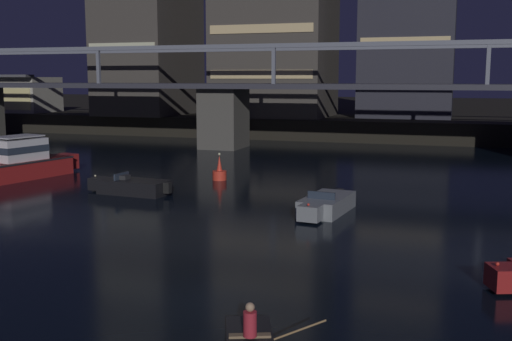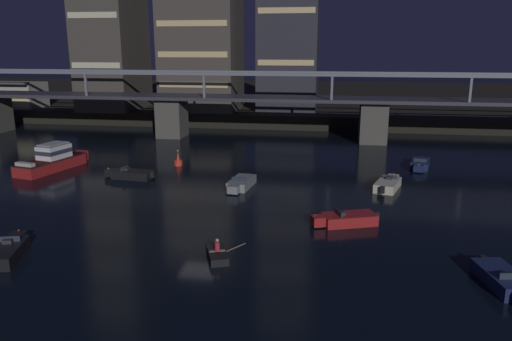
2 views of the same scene
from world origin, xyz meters
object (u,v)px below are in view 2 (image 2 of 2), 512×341
(tower_west_tall, at_px, (202,39))
(speedboat_mid_right, at_px, (504,280))
(speedboat_far_left, at_px, (420,164))
(dinghy_with_paddler, at_px, (217,254))
(speedboat_far_center, at_px, (7,251))
(speedboat_mid_left, at_px, (346,219))
(cabin_cruiser_near_left, at_px, (53,160))
(speedboat_mid_center, at_px, (131,174))
(channel_buoy, at_px, (178,161))
(speedboat_near_center, at_px, (388,184))
(waterfront_pavilion, at_px, (8,95))
(river_bridge, at_px, (269,109))
(speedboat_near_right, at_px, (241,183))

(tower_west_tall, height_order, speedboat_mid_right, tower_west_tall)
(speedboat_far_left, distance_m, dinghy_with_paddler, 31.11)
(tower_west_tall, distance_m, speedboat_far_center, 58.36)
(speedboat_mid_left, bearing_deg, dinghy_with_paddler, -137.33)
(cabin_cruiser_near_left, height_order, speedboat_far_left, cabin_cruiser_near_left)
(speedboat_mid_center, bearing_deg, tower_west_tall, 93.70)
(speedboat_far_left, height_order, channel_buoy, channel_buoy)
(speedboat_near_center, height_order, speedboat_far_center, same)
(speedboat_mid_center, bearing_deg, speedboat_far_left, 17.21)
(speedboat_near_center, distance_m, dinghy_with_paddler, 21.38)
(waterfront_pavilion, xyz_separation_m, speedboat_far_left, (66.80, -26.13, -4.02))
(speedboat_mid_left, bearing_deg, speedboat_mid_center, 154.51)
(tower_west_tall, relative_size, speedboat_mid_center, 4.59)
(waterfront_pavilion, xyz_separation_m, speedboat_mid_left, (58.57, -45.24, -4.02))
(waterfront_pavilion, bearing_deg, dinghy_with_paddler, -46.18)
(speedboat_far_left, xyz_separation_m, speedboat_far_center, (-29.31, -28.44, 0.00))
(river_bridge, relative_size, tower_west_tall, 3.81)
(channel_buoy, bearing_deg, speedboat_near_right, -41.59)
(tower_west_tall, xyz_separation_m, speedboat_near_center, (27.47, -37.10, -13.62))
(river_bridge, xyz_separation_m, tower_west_tall, (-13.30, 14.04, 9.78))
(cabin_cruiser_near_left, bearing_deg, channel_buoy, 16.52)
(speedboat_near_right, relative_size, speedboat_far_left, 1.00)
(speedboat_mid_left, height_order, speedboat_mid_right, same)
(speedboat_near_center, relative_size, speedboat_mid_center, 0.99)
(waterfront_pavilion, relative_size, speedboat_mid_left, 2.43)
(river_bridge, xyz_separation_m, waterfront_pavilion, (-48.40, 11.91, 0.18))
(speedboat_near_right, bearing_deg, waterfront_pavilion, 143.12)
(waterfront_pavilion, relative_size, speedboat_far_center, 2.40)
(tower_west_tall, height_order, speedboat_far_left, tower_west_tall)
(waterfront_pavilion, distance_m, channel_buoy, 50.15)
(speedboat_near_center, bearing_deg, waterfront_pavilion, 150.79)
(speedboat_far_left, relative_size, speedboat_far_center, 1.01)
(speedboat_mid_left, height_order, speedboat_far_left, same)
(speedboat_mid_right, bearing_deg, speedboat_mid_center, 147.60)
(waterfront_pavilion, height_order, channel_buoy, waterfront_pavilion)
(river_bridge, bearing_deg, dinghy_with_paddler, -87.01)
(speedboat_far_center, distance_m, dinghy_with_paddler, 13.18)
(river_bridge, height_order, speedboat_near_center, river_bridge)
(speedboat_mid_right, bearing_deg, speedboat_near_center, 103.00)
(cabin_cruiser_near_left, xyz_separation_m, speedboat_near_right, (21.17, -3.77, -0.64))
(speedboat_mid_center, distance_m, speedboat_far_left, 30.66)
(dinghy_with_paddler, bearing_deg, speedboat_mid_right, -4.29)
(speedboat_mid_left, bearing_deg, channel_buoy, 138.43)
(tower_west_tall, bearing_deg, speedboat_mid_left, -63.64)
(speedboat_far_center, distance_m, channel_buoy, 25.50)
(cabin_cruiser_near_left, distance_m, speedboat_far_center, 23.61)
(speedboat_near_right, height_order, speedboat_mid_left, same)
(waterfront_pavilion, height_order, speedboat_far_center, waterfront_pavilion)
(cabin_cruiser_near_left, bearing_deg, speedboat_near_center, -3.23)
(tower_west_tall, bearing_deg, speedboat_far_center, -87.58)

